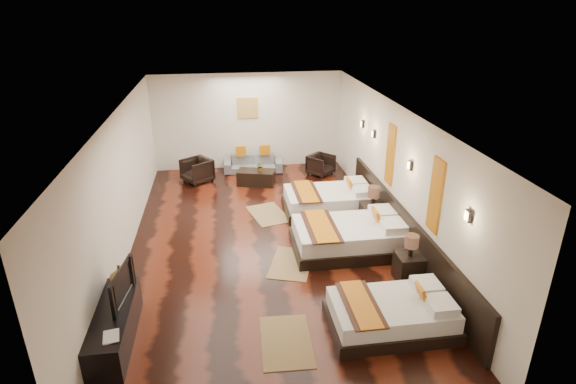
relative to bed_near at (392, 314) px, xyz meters
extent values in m
cube|color=black|center=(-1.69, 3.03, -0.25)|extent=(5.50, 9.50, 0.01)
cube|color=white|center=(-1.69, 3.03, 2.55)|extent=(5.50, 9.50, 0.01)
cube|color=silver|center=(-1.69, 7.78, 1.15)|extent=(5.50, 0.01, 2.80)
cube|color=silver|center=(-4.44, 3.03, 1.15)|extent=(0.01, 9.50, 2.80)
cube|color=silver|center=(1.06, 3.03, 1.15)|extent=(0.01, 9.50, 2.80)
cube|color=black|center=(1.02, 2.23, 0.20)|extent=(0.08, 6.60, 0.90)
cube|color=black|center=(-0.02, 0.00, -0.15)|extent=(1.91, 1.18, 0.20)
cube|color=white|center=(-0.02, 0.00, 0.09)|extent=(1.82, 1.09, 0.27)
cube|color=#C26C0D|center=(0.43, 0.00, 0.33)|extent=(0.14, 0.29, 0.29)
cube|color=#38190F|center=(-0.53, 0.00, 0.23)|extent=(0.50, 1.20, 0.02)
cube|color=#C26C0D|center=(-0.53, 0.00, 0.25)|extent=(0.35, 1.20, 0.02)
cube|color=black|center=(-0.02, 2.45, -0.13)|extent=(2.29, 1.42, 0.24)
cube|color=white|center=(-0.02, 2.45, 0.15)|extent=(2.18, 1.31, 0.33)
cube|color=#C26C0D|center=(0.52, 2.45, 0.45)|extent=(0.17, 0.35, 0.35)
cube|color=#38190F|center=(-0.62, 2.45, 0.33)|extent=(0.60, 1.44, 0.02)
cube|color=#C26C0D|center=(-0.62, 2.45, 0.34)|extent=(0.41, 1.44, 0.02)
cube|color=black|center=(-0.02, 4.31, -0.14)|extent=(2.12, 1.31, 0.22)
cube|color=white|center=(-0.02, 4.31, 0.12)|extent=(2.02, 1.21, 0.30)
cube|color=#C26C0D|center=(0.48, 4.31, 0.40)|extent=(0.16, 0.32, 0.33)
cube|color=#38190F|center=(-0.58, 4.31, 0.29)|extent=(0.56, 1.33, 0.02)
cube|color=#C26C0D|center=(-0.58, 4.31, 0.30)|extent=(0.38, 1.33, 0.02)
cube|color=black|center=(0.75, 1.22, 0.01)|extent=(0.46, 0.46, 0.51)
cylinder|color=black|center=(0.75, 1.22, 0.37)|extent=(0.08, 0.08, 0.21)
cylinder|color=#3F2619|center=(0.75, 1.22, 0.55)|extent=(0.25, 0.25, 0.23)
cube|color=black|center=(0.75, 3.38, 0.02)|extent=(0.49, 0.49, 0.54)
cylinder|color=black|center=(0.75, 3.38, 0.40)|extent=(0.09, 0.09, 0.22)
cylinder|color=#3F2619|center=(0.75, 3.38, 0.59)|extent=(0.26, 0.26, 0.24)
cube|color=olive|center=(-1.68, -0.10, -0.24)|extent=(0.80, 1.23, 0.01)
cube|color=olive|center=(-1.27, 2.07, -0.24)|extent=(1.09, 1.37, 0.01)
cube|color=olive|center=(-1.48, 4.33, -0.24)|extent=(1.03, 1.35, 0.01)
cube|color=black|center=(-4.19, 0.28, 0.02)|extent=(0.50, 1.80, 0.55)
imported|color=black|center=(-4.14, 0.54, 0.57)|extent=(0.26, 0.95, 0.54)
imported|color=black|center=(-4.19, -0.33, 0.31)|extent=(0.26, 0.31, 0.03)
imported|color=brown|center=(-4.19, 0.99, 0.46)|extent=(0.35, 0.35, 0.33)
imported|color=slate|center=(-1.61, 7.34, 0.00)|extent=(1.73, 0.76, 0.50)
imported|color=black|center=(-3.21, 6.71, 0.08)|extent=(1.00, 1.00, 0.66)
imported|color=black|center=(0.31, 6.77, 0.05)|extent=(0.91, 0.91, 0.60)
cube|color=black|center=(-1.61, 6.29, -0.05)|extent=(1.10, 0.74, 0.40)
imported|color=#1F541C|center=(-1.49, 6.22, 0.29)|extent=(0.27, 0.24, 0.27)
cube|color=#D86014|center=(1.04, 1.13, 1.45)|extent=(0.04, 0.40, 1.30)
cube|color=#D86014|center=(1.04, 3.33, 1.45)|extent=(0.04, 0.40, 1.30)
cube|color=black|center=(1.02, 0.03, 1.60)|extent=(0.06, 0.12, 0.18)
cube|color=#FFD18C|center=(0.99, 0.03, 1.60)|extent=(0.02, 0.10, 0.14)
cube|color=black|center=(1.02, 2.23, 1.60)|extent=(0.06, 0.12, 0.18)
cube|color=#FFD18C|center=(0.99, 2.23, 1.60)|extent=(0.02, 0.10, 0.14)
cube|color=black|center=(1.02, 4.43, 1.60)|extent=(0.06, 0.12, 0.18)
cube|color=#FFD18C|center=(0.99, 4.43, 1.60)|extent=(0.02, 0.10, 0.14)
cube|color=black|center=(1.02, 5.33, 1.60)|extent=(0.06, 0.12, 0.18)
cube|color=#FFD18C|center=(0.99, 5.33, 1.60)|extent=(0.02, 0.10, 0.14)
cube|color=#AD873F|center=(-1.69, 7.76, 1.55)|extent=(0.60, 0.04, 0.60)
camera|label=1|loc=(-2.45, -5.58, 4.54)|focal=28.92mm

